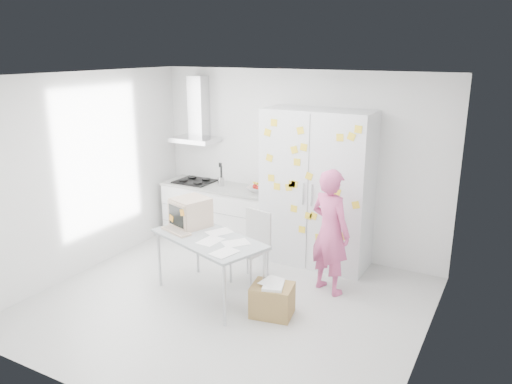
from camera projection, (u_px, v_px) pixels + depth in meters
The scene contains 10 objects.
floor at pixel (227, 304), 6.06m from camera, with size 4.50×4.00×0.02m, color silver.
walls at pixel (256, 183), 6.29m from camera, with size 4.52×4.01×2.70m.
ceiling at pixel (223, 76), 5.30m from camera, with size 4.50×4.00×0.02m, color white.
counter_run at pixel (219, 213), 7.91m from camera, with size 1.84×0.63×1.28m.
range_hood at pixel (198, 116), 7.82m from camera, with size 0.70×0.48×1.01m.
tall_cabinet at pixel (317, 189), 6.95m from camera, with size 1.50×0.68×2.20m.
person at pixel (330, 232), 6.17m from camera, with size 0.58×0.38×1.60m, color #D4528A.
desk at pixel (197, 223), 6.23m from camera, with size 1.61×1.16×1.16m.
chair at pixel (253, 242), 6.54m from camera, with size 0.50×0.50×0.95m.
cardboard_box at pixel (272, 300), 5.75m from camera, with size 0.53×0.45×0.41m.
Camera 1 is at (2.91, -4.61, 2.99)m, focal length 35.00 mm.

